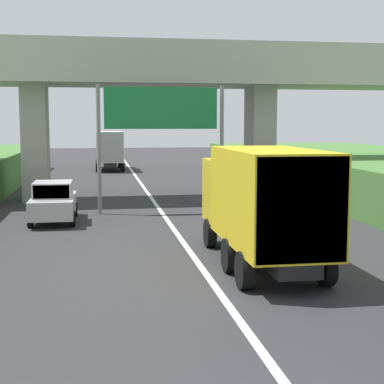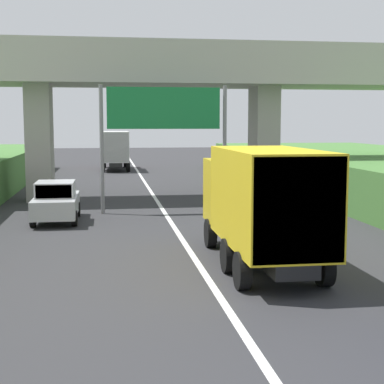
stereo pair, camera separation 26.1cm
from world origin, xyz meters
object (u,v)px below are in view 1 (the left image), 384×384
object	(u,v)px
truck_yellow	(262,200)
truck_red	(109,148)
overhead_highway_sign	(161,118)
car_silver	(53,202)

from	to	relation	value
truck_yellow	truck_red	bearing A→B (deg)	95.71
overhead_highway_sign	truck_red	distance (m)	25.91
overhead_highway_sign	truck_red	xyz separation A→B (m)	(-1.90, 25.72, -2.46)
car_silver	overhead_highway_sign	bearing A→B (deg)	22.05
overhead_highway_sign	car_silver	bearing A→B (deg)	-157.95
truck_red	car_silver	world-z (taller)	truck_red
overhead_highway_sign	truck_yellow	world-z (taller)	overhead_highway_sign
overhead_highway_sign	car_silver	distance (m)	6.26
truck_red	car_silver	size ratio (longest dim) A/B	1.78
truck_red	car_silver	bearing A→B (deg)	-95.95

